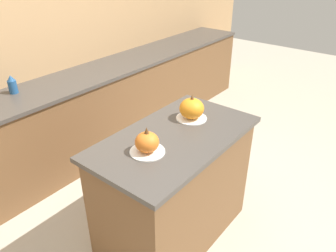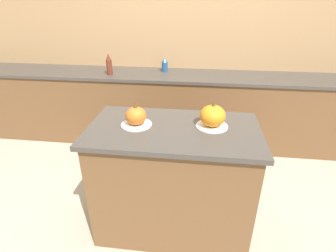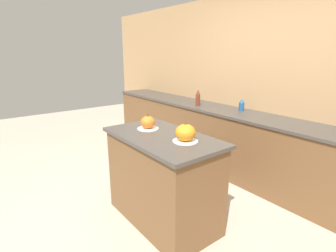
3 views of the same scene
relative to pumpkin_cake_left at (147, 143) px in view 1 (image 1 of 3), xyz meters
name	(u,v)px [view 1 (image 1 of 3)]	position (x,y,z in m)	size (l,w,h in m)	color
ground_plane	(174,233)	(0.27, -0.01, -0.99)	(12.00, 12.00, 0.00)	#BCB29E
wall_back	(23,44)	(0.27, 1.78, 0.26)	(8.00, 0.06, 2.50)	tan
kitchen_island	(175,188)	(0.27, -0.01, -0.53)	(1.23, 0.68, 0.92)	brown
back_counter	(58,129)	(0.27, 1.45, -0.54)	(6.00, 0.60, 0.91)	brown
pumpkin_cake_left	(147,143)	(0.00, 0.00, 0.00)	(0.22, 0.22, 0.18)	white
pumpkin_cake_right	(192,109)	(0.54, 0.04, 0.01)	(0.23, 0.23, 0.19)	white
bottle_short	(12,85)	(-0.01, 1.57, 0.00)	(0.08, 0.08, 0.17)	#235184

